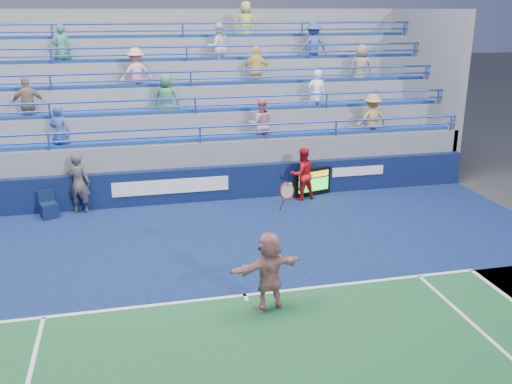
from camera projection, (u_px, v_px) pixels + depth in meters
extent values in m
plane|color=#333538|center=(245.00, 296.00, 12.23)|extent=(120.00, 120.00, 0.00)
cube|color=#0E1947|center=(227.00, 254.00, 14.26)|extent=(18.00, 8.40, 0.02)
cube|color=white|center=(245.00, 295.00, 12.22)|extent=(11.00, 0.10, 0.01)
cube|color=white|center=(246.00, 297.00, 12.13)|extent=(0.08, 0.30, 0.01)
cube|color=#0A1B3B|center=(202.00, 184.00, 18.08)|extent=(18.00, 0.30, 1.10)
cube|color=white|center=(171.00, 186.00, 17.70)|extent=(3.60, 0.02, 0.45)
cube|color=white|center=(358.00, 171.00, 19.00)|extent=(1.80, 0.02, 0.30)
cube|color=slate|center=(191.00, 161.00, 20.82)|extent=(18.00, 5.60, 1.10)
cube|color=slate|center=(191.00, 151.00, 20.70)|extent=(18.00, 5.60, 1.85)
cube|color=#163D9B|center=(199.00, 139.00, 18.22)|extent=(17.40, 0.45, 0.10)
cylinder|color=#2144B7|center=(200.00, 127.00, 17.71)|extent=(18.00, 0.07, 0.07)
cube|color=slate|center=(189.00, 138.00, 21.05)|extent=(18.00, 4.60, 2.60)
cube|color=#163D9B|center=(194.00, 110.00, 18.92)|extent=(17.40, 0.45, 0.10)
cylinder|color=#2144B7|center=(195.00, 98.00, 18.41)|extent=(18.00, 0.07, 0.07)
cube|color=slate|center=(187.00, 125.00, 21.40)|extent=(18.00, 3.60, 3.35)
cube|color=#163D9B|center=(190.00, 84.00, 19.61)|extent=(17.40, 0.45, 0.10)
cylinder|color=#2144B7|center=(191.00, 72.00, 19.10)|extent=(18.00, 0.07, 0.07)
cube|color=slate|center=(185.00, 113.00, 21.74)|extent=(18.00, 2.60, 4.10)
cube|color=#163D9B|center=(186.00, 59.00, 20.31)|extent=(17.40, 0.45, 0.10)
cylinder|color=#2144B7|center=(186.00, 47.00, 19.80)|extent=(18.00, 0.07, 0.07)
cube|color=slate|center=(184.00, 101.00, 22.09)|extent=(18.00, 1.60, 4.85)
cube|color=#163D9B|center=(182.00, 36.00, 21.00)|extent=(17.40, 0.45, 0.10)
cylinder|color=#2144B7|center=(183.00, 23.00, 20.49)|extent=(18.00, 0.07, 0.07)
imported|color=tan|center=(372.00, 119.00, 19.37)|extent=(1.12, 0.68, 1.70)
imported|color=#F5D15F|center=(256.00, 71.00, 20.00)|extent=(1.07, 0.68, 1.70)
imported|color=white|center=(316.00, 94.00, 19.71)|extent=(0.66, 0.48, 1.70)
imported|color=#335399|center=(313.00, 46.00, 21.21)|extent=(1.13, 0.69, 1.70)
imported|color=#377A60|center=(62.00, 50.00, 19.30)|extent=(0.68, 0.50, 1.70)
imported|color=#377950|center=(167.00, 100.00, 18.61)|extent=(0.95, 0.76, 1.70)
imported|color=#2F488F|center=(60.00, 133.00, 17.21)|extent=(0.71, 0.58, 1.70)
imported|color=pink|center=(136.00, 74.00, 19.12)|extent=(1.19, 0.81, 1.70)
imported|color=#BEC74D|center=(246.00, 25.00, 21.40)|extent=(0.91, 0.68, 1.70)
imported|color=#9A8466|center=(361.00, 68.00, 20.84)|extent=(0.93, 0.70, 1.70)
imported|color=white|center=(218.00, 47.00, 20.44)|extent=(0.89, 0.72, 1.70)
imported|color=#87725A|center=(28.00, 104.00, 17.70)|extent=(1.04, 0.54, 1.70)
imported|color=pink|center=(261.00, 124.00, 18.54)|extent=(0.87, 0.71, 1.70)
cube|color=black|center=(312.00, 182.00, 18.61)|extent=(1.32, 0.50, 0.92)
cube|color=gold|center=(313.00, 175.00, 18.45)|extent=(1.13, 0.02, 0.18)
cube|color=#19E533|center=(313.00, 185.00, 18.55)|extent=(1.13, 0.02, 0.42)
cube|color=#0C193C|center=(49.00, 211.00, 16.70)|extent=(0.58, 0.58, 0.46)
cube|color=#0C193C|center=(48.00, 195.00, 16.76)|extent=(0.45, 0.20, 0.35)
imported|color=silver|center=(269.00, 271.00, 11.48)|extent=(1.63, 0.84, 1.68)
torus|color=#A21A13|center=(287.00, 191.00, 11.04)|extent=(0.35, 0.20, 0.34)
cylinder|color=#A21A13|center=(282.00, 205.00, 11.10)|extent=(0.08, 0.19, 0.30)
sphere|color=#CED431|center=(290.00, 184.00, 10.96)|extent=(0.07, 0.07, 0.07)
imported|color=#121434|center=(79.00, 183.00, 16.93)|extent=(0.77, 0.61, 1.85)
imported|color=red|center=(302.00, 174.00, 18.14)|extent=(0.93, 0.79, 1.70)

